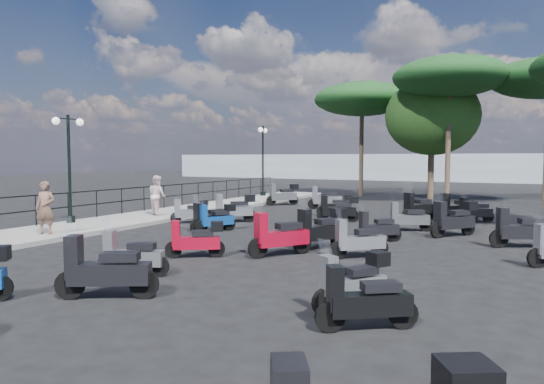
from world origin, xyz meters
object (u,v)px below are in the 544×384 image
at_px(scooter_19, 408,218).
at_px(scooter_24, 454,219).
at_px(scooter_11, 131,256).
at_px(scooter_14, 418,208).
at_px(woman, 45,208).
at_px(scooter_12, 279,236).
at_px(scooter_1, 209,218).
at_px(pine_2, 362,99).
at_px(scooter_9, 325,199).
at_px(scooter_10, 104,271).
at_px(scooter_15, 339,209).
at_px(scooter_17, 358,241).
at_px(scooter_26, 474,212).
at_px(scooter_20, 457,209).
at_px(scooter_18, 321,229).
at_px(lamp_post_1, 69,161).
at_px(scooter_13, 377,229).
at_px(scooter_22, 352,283).
at_px(scooter_16, 365,302).
at_px(scooter_2, 234,209).
at_px(scooter_7, 216,218).
at_px(scooter_25, 521,230).
at_px(scooter_4, 283,195).
at_px(pedestrian_far, 157,195).
at_px(scooter_6, 196,240).
at_px(pine_0, 450,77).
at_px(scooter_3, 190,212).
at_px(scooter_8, 335,206).
at_px(lamp_post_2, 263,156).

bearing_deg(scooter_19, scooter_24, -132.95).
xyz_separation_m(scooter_11, scooter_14, (3.64, 12.33, 0.08)).
relative_size(woman, scooter_12, 1.04).
xyz_separation_m(scooter_1, pine_2, (-0.07, 17.79, 5.99)).
distance_m(scooter_9, pine_2, 10.94).
height_order(scooter_10, scooter_15, scooter_10).
height_order(scooter_1, scooter_17, scooter_1).
relative_size(scooter_12, scooter_17, 1.26).
distance_m(scooter_19, scooter_26, 3.83).
bearing_deg(scooter_17, scooter_20, -51.04).
xyz_separation_m(scooter_10, scooter_18, (1.66, 6.30, 0.04)).
distance_m(lamp_post_1, scooter_13, 11.32).
bearing_deg(scooter_22, pine_2, -40.27).
height_order(lamp_post_1, pine_2, pine_2).
height_order(scooter_9, scooter_11, scooter_9).
bearing_deg(scooter_19, scooter_10, 138.59).
xyz_separation_m(lamp_post_1, scooter_16, (12.84, -5.55, -1.98)).
xyz_separation_m(scooter_2, scooter_7, (0.71, -2.30, -0.08)).
distance_m(woman, scooter_18, 8.63).
bearing_deg(scooter_25, scooter_19, 39.54).
height_order(scooter_11, scooter_12, scooter_12).
relative_size(scooter_7, scooter_19, 0.94).
xyz_separation_m(scooter_2, scooter_4, (-1.42, 7.23, 0.02)).
relative_size(scooter_10, pine_2, 0.22).
bearing_deg(pedestrian_far, scooter_17, 179.86).
relative_size(scooter_6, pine_0, 0.17).
bearing_deg(pine_0, scooter_12, -96.30).
distance_m(scooter_6, scooter_9, 12.62).
bearing_deg(scooter_1, scooter_14, -113.01).
distance_m(scooter_3, scooter_24, 9.62).
distance_m(pedestrian_far, scooter_10, 11.68).
bearing_deg(scooter_25, scooter_24, 33.68).
bearing_deg(scooter_8, scooter_7, 134.93).
height_order(scooter_1, scooter_9, scooter_9).
distance_m(pedestrian_far, scooter_1, 4.31).
bearing_deg(lamp_post_2, pine_0, -8.45).
bearing_deg(scooter_6, scooter_22, -148.18).
xyz_separation_m(scooter_13, pine_0, (0.15, 13.57, 6.45)).
distance_m(scooter_4, scooter_12, 13.61).
relative_size(scooter_6, scooter_22, 0.98).
bearing_deg(scooter_13, scooter_22, 149.96).
bearing_deg(scooter_12, scooter_25, -109.33).
bearing_deg(scooter_25, scooter_12, 102.34).
distance_m(scooter_7, pine_0, 16.42).
height_order(scooter_16, pine_2, pine_2).
height_order(scooter_9, scooter_15, scooter_9).
distance_m(woman, scooter_10, 7.67).
bearing_deg(lamp_post_1, scooter_8, 58.86).
xyz_separation_m(scooter_18, scooter_22, (2.49, -4.85, -0.09)).
distance_m(scooter_19, scooter_25, 3.88).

